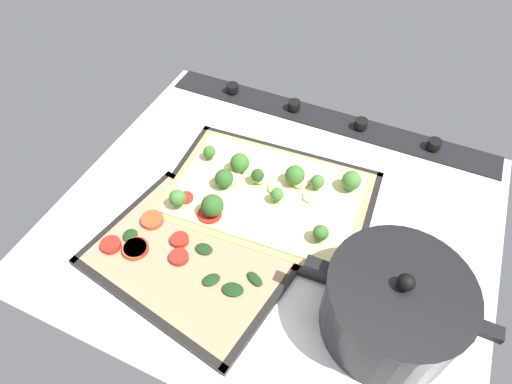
% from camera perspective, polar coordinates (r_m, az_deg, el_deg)
% --- Properties ---
extents(ground_plane, '(0.77, 0.66, 0.03)m').
position_cam_1_polar(ground_plane, '(0.82, 2.42, -3.86)').
color(ground_plane, white).
extents(stove_control_panel, '(0.74, 0.07, 0.03)m').
position_cam_1_polar(stove_control_panel, '(1.00, 9.14, 9.48)').
color(stove_control_panel, black).
rests_on(stove_control_panel, ground_plane).
extents(baking_tray_front, '(0.40, 0.29, 0.01)m').
position_cam_1_polar(baking_tray_front, '(0.83, 1.47, -0.80)').
color(baking_tray_front, black).
rests_on(baking_tray_front, ground_plane).
extents(broccoli_pizza, '(0.38, 0.27, 0.06)m').
position_cam_1_polar(broccoli_pizza, '(0.81, 1.21, -0.03)').
color(broccoli_pizza, tan).
rests_on(broccoli_pizza, baking_tray_front).
extents(baking_tray_back, '(0.36, 0.30, 0.01)m').
position_cam_1_polar(baking_tray_back, '(0.76, -8.32, -8.51)').
color(baking_tray_back, black).
rests_on(baking_tray_back, ground_plane).
extents(veggie_pizza_back, '(0.34, 0.27, 0.02)m').
position_cam_1_polar(veggie_pizza_back, '(0.75, -8.93, -7.87)').
color(veggie_pizza_back, tan).
rests_on(veggie_pizza_back, baking_tray_back).
extents(cooking_pot, '(0.27, 0.20, 0.14)m').
position_cam_1_polar(cooking_pot, '(0.67, 17.44, -14.07)').
color(cooking_pot, black).
rests_on(cooking_pot, ground_plane).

